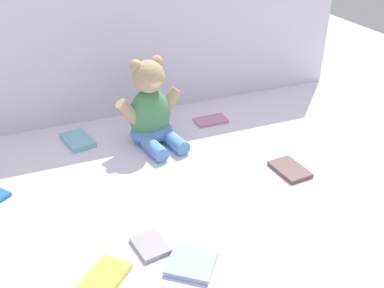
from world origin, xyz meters
name	(u,v)px	position (x,y,z in m)	size (l,w,h in m)	color
ground_plane	(187,155)	(0.00, 0.00, 0.00)	(3.20, 3.20, 0.00)	silver
backdrop_drape	(148,37)	(0.00, 0.39, 0.29)	(1.60, 0.03, 0.58)	silver
teddy_bear	(151,112)	(-0.08, 0.14, 0.11)	(0.25, 0.23, 0.30)	#4C8C59
book_case_0	(105,277)	(-0.37, -0.43, 0.01)	(0.08, 0.11, 0.01)	yellow
book_case_2	(191,263)	(-0.18, -0.47, 0.01)	(0.10, 0.11, 0.01)	#89A4E1
book_case_3	(78,140)	(-0.32, 0.22, 0.01)	(0.08, 0.13, 0.02)	#76B5D2
book_case_4	(151,245)	(-0.24, -0.37, 0.01)	(0.07, 0.09, 0.01)	#998FA7
book_case_5	(211,120)	(0.17, 0.19, 0.01)	(0.07, 0.12, 0.01)	#C0779A
book_case_6	(290,169)	(0.26, -0.21, 0.01)	(0.08, 0.13, 0.01)	brown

